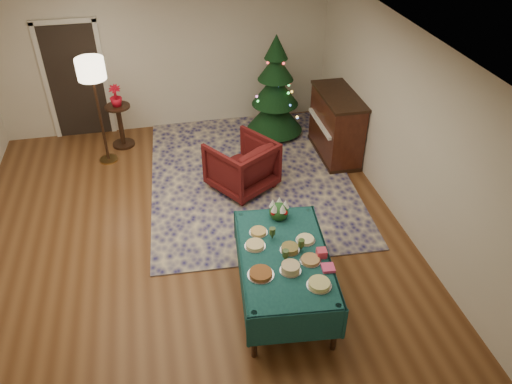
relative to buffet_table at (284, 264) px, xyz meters
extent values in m
plane|color=#593319|center=(-0.98, 1.29, -0.55)|extent=(7.00, 7.00, 0.00)
plane|color=white|center=(-0.98, 1.29, 2.15)|extent=(7.00, 7.00, 0.00)
plane|color=beige|center=(-0.98, 4.79, 0.80)|extent=(6.00, 0.00, 6.00)
plane|color=beige|center=(2.02, 1.29, 0.80)|extent=(0.00, 7.00, 7.00)
cube|color=black|center=(-2.58, 4.77, 0.47)|extent=(0.92, 0.02, 2.04)
cube|color=silver|center=(-3.08, 4.76, 0.50)|extent=(0.08, 0.04, 2.14)
cube|color=silver|center=(-2.08, 4.76, 0.50)|extent=(0.08, 0.04, 2.14)
cube|color=silver|center=(-2.58, 4.76, 1.55)|extent=(1.08, 0.04, 0.08)
cube|color=#16144E|center=(0.14, 2.69, -0.54)|extent=(3.42, 4.37, 0.02)
cylinder|color=black|center=(-0.51, -0.75, -0.21)|extent=(0.06, 0.06, 0.69)
cylinder|color=black|center=(-0.35, 0.84, -0.21)|extent=(0.06, 0.06, 0.69)
cylinder|color=black|center=(0.35, -0.84, -0.21)|extent=(0.06, 0.06, 0.69)
cylinder|color=black|center=(0.51, 0.75, -0.21)|extent=(0.06, 0.06, 0.69)
cube|color=#11383E|center=(0.00, 0.00, 0.12)|extent=(1.19, 1.85, 0.04)
cube|color=#11383E|center=(0.09, 0.86, -0.08)|extent=(1.04, 0.14, 0.43)
cube|color=#11383E|center=(-0.09, -0.86, -0.08)|extent=(1.04, 0.14, 0.43)
cube|color=#11383E|center=(0.49, -0.05, -0.08)|extent=(0.21, 1.77, 0.43)
cube|color=#11383E|center=(-0.49, 0.05, -0.08)|extent=(0.21, 1.77, 0.43)
cylinder|color=silver|center=(0.24, -0.54, 0.14)|extent=(0.27, 0.27, 0.01)
cylinder|color=#D8D172|center=(0.24, -0.54, 0.17)|extent=(0.23, 0.23, 0.05)
cylinder|color=silver|center=(-0.34, -0.26, 0.14)|extent=(0.30, 0.30, 0.01)
cylinder|color=brown|center=(-0.34, -0.26, 0.17)|extent=(0.25, 0.25, 0.04)
cylinder|color=silver|center=(0.00, -0.26, 0.14)|extent=(0.24, 0.24, 0.01)
cylinder|color=tan|center=(0.00, -0.26, 0.19)|extent=(0.20, 0.20, 0.08)
cylinder|color=silver|center=(0.26, -0.16, 0.14)|extent=(0.24, 0.24, 0.01)
cylinder|color=#B2844C|center=(0.26, -0.16, 0.16)|extent=(0.21, 0.21, 0.03)
cylinder|color=silver|center=(-0.30, 0.21, 0.14)|extent=(0.25, 0.25, 0.01)
cylinder|color=#D8BF7F|center=(-0.30, 0.21, 0.17)|extent=(0.21, 0.21, 0.04)
cylinder|color=silver|center=(0.08, 0.06, 0.14)|extent=(0.23, 0.23, 0.01)
cylinder|color=maroon|center=(0.08, 0.06, 0.18)|extent=(0.20, 0.20, 0.06)
cylinder|color=silver|center=(0.30, 0.19, 0.14)|extent=(0.23, 0.23, 0.01)
cylinder|color=#F2EACC|center=(0.30, 0.19, 0.16)|extent=(0.20, 0.20, 0.03)
cylinder|color=silver|center=(-0.21, 0.45, 0.14)|extent=(0.23, 0.23, 0.01)
cylinder|color=tan|center=(-0.21, 0.45, 0.16)|extent=(0.19, 0.19, 0.03)
cone|color=#2D471E|center=(-0.07, 0.30, 0.18)|extent=(0.06, 0.06, 0.08)
cylinder|color=#2D471E|center=(-0.07, 0.30, 0.26)|extent=(0.07, 0.07, 0.08)
cone|color=#2D471E|center=(0.20, 0.03, 0.18)|extent=(0.06, 0.06, 0.08)
cylinder|color=#2D471E|center=(0.20, 0.03, 0.26)|extent=(0.07, 0.07, 0.08)
cone|color=#2D471E|center=(-0.02, -0.10, 0.18)|extent=(0.06, 0.06, 0.08)
cylinder|color=#2D471E|center=(-0.02, -0.10, 0.26)|extent=(0.07, 0.07, 0.08)
cube|color=#F1437F|center=(0.41, -0.32, 0.16)|extent=(0.15, 0.15, 0.04)
cube|color=#D63B56|center=(0.41, -0.10, 0.18)|extent=(0.12, 0.12, 0.09)
sphere|color=#1E4C1E|center=(0.10, 0.68, 0.23)|extent=(0.24, 0.24, 0.24)
cone|color=white|center=(0.19, 0.68, 0.34)|extent=(0.09, 0.09, 0.11)
cone|color=white|center=(0.13, 0.76, 0.34)|extent=(0.09, 0.09, 0.11)
cone|color=white|center=(0.04, 0.73, 0.34)|extent=(0.09, 0.09, 0.11)
cone|color=white|center=(0.04, 0.63, 0.34)|extent=(0.09, 0.09, 0.11)
cone|color=white|center=(0.13, 0.60, 0.34)|extent=(0.09, 0.09, 0.11)
sphere|color=#B20C0F|center=(0.19, 0.74, 0.27)|extent=(0.06, 0.06, 0.06)
sphere|color=#B20C0F|center=(0.05, 0.77, 0.27)|extent=(0.06, 0.06, 0.06)
sphere|color=#B20C0F|center=(0.02, 0.63, 0.27)|extent=(0.06, 0.06, 0.06)
sphere|color=#B20C0F|center=(0.16, 0.60, 0.27)|extent=(0.06, 0.06, 0.06)
imported|color=#4F1011|center=(-0.04, 2.41, -0.10)|extent=(1.19, 1.17, 0.91)
cylinder|color=#A57F3F|center=(-2.15, 3.69, -0.54)|extent=(0.31, 0.31, 0.03)
cylinder|color=black|center=(-2.15, 3.69, 0.28)|extent=(0.04, 0.04, 1.66)
cylinder|color=#FFEABF|center=(-2.15, 3.69, 1.11)|extent=(0.44, 0.44, 0.33)
cylinder|color=black|center=(-1.90, 4.18, -0.53)|extent=(0.39, 0.39, 0.04)
cylinder|color=black|center=(-1.90, 4.18, -0.17)|extent=(0.09, 0.09, 0.72)
cylinder|color=black|center=(-1.90, 4.18, 0.21)|extent=(0.44, 0.44, 0.03)
imported|color=red|center=(-1.90, 4.18, 0.33)|extent=(0.21, 0.37, 0.21)
cylinder|color=black|center=(0.89, 4.04, -0.48)|extent=(0.11, 0.11, 0.15)
cone|color=black|center=(0.89, 4.04, -0.13)|extent=(1.37, 1.37, 0.66)
cone|color=black|center=(0.89, 4.04, 0.34)|extent=(1.12, 1.12, 0.56)
cone|color=black|center=(0.89, 4.04, 0.76)|extent=(0.85, 0.85, 0.47)
cone|color=black|center=(0.89, 4.04, 1.12)|extent=(0.55, 0.55, 0.42)
cube|color=black|center=(1.73, 3.07, -0.52)|extent=(0.58, 1.30, 0.07)
cube|color=black|center=(1.73, 3.07, 0.01)|extent=(0.56, 1.28, 1.06)
cube|color=black|center=(1.73, 3.07, 0.56)|extent=(0.60, 1.32, 0.05)
cube|color=white|center=(1.46, 3.08, 0.09)|extent=(0.12, 1.10, 0.05)
camera|label=1|loc=(-1.20, -4.05, 4.02)|focal=35.00mm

